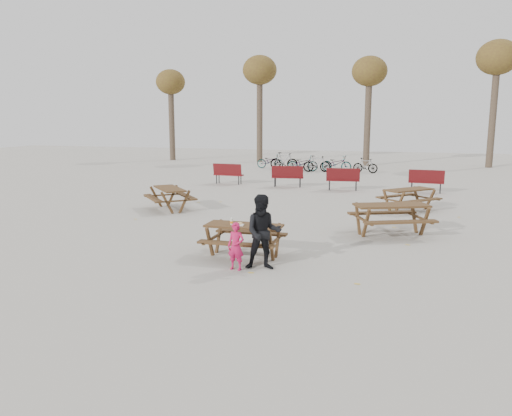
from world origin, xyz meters
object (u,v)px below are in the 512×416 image
(main_picnic_table, at_px, (244,232))
(food_tray, at_px, (240,225))
(adult, at_px, (263,232))
(picnic_table_north, at_px, (170,199))
(picnic_table_far, at_px, (409,200))
(picnic_table_east, at_px, (391,220))
(child, at_px, (236,246))
(soda_bottle, at_px, (232,222))

(main_picnic_table, height_order, food_tray, food_tray)
(adult, bearing_deg, picnic_table_north, 114.28)
(food_tray, bearing_deg, picnic_table_far, 63.10)
(food_tray, xyz_separation_m, picnic_table_far, (3.82, 7.54, -0.40))
(main_picnic_table, distance_m, picnic_table_east, 4.66)
(adult, bearing_deg, picnic_table_far, 53.02)
(picnic_table_east, bearing_deg, food_tray, -158.05)
(child, height_order, picnic_table_north, child)
(child, height_order, picnic_table_east, child)
(picnic_table_north, xyz_separation_m, picnic_table_far, (8.22, 2.28, -0.01))
(main_picnic_table, distance_m, soda_bottle, 0.39)
(main_picnic_table, relative_size, adult, 1.09)
(adult, bearing_deg, food_tray, 121.00)
(main_picnic_table, height_order, picnic_table_north, picnic_table_north)
(soda_bottle, distance_m, picnic_table_north, 6.69)
(picnic_table_north, bearing_deg, adult, -0.95)
(picnic_table_north, height_order, picnic_table_far, picnic_table_north)
(child, bearing_deg, picnic_table_north, 133.10)
(picnic_table_north, bearing_deg, soda_bottle, -3.13)
(food_tray, height_order, child, child)
(main_picnic_table, bearing_deg, picnic_table_far, 63.02)
(main_picnic_table, bearing_deg, picnic_table_north, 131.04)
(main_picnic_table, relative_size, child, 1.72)
(picnic_table_north, relative_size, picnic_table_far, 1.02)
(child, height_order, adult, adult)
(picnic_table_east, bearing_deg, adult, -145.74)
(picnic_table_north, bearing_deg, child, -5.09)
(child, height_order, picnic_table_far, child)
(picnic_table_far, bearing_deg, soda_bottle, -164.76)
(food_tray, relative_size, picnic_table_north, 0.10)
(soda_bottle, bearing_deg, food_tray, -13.41)
(soda_bottle, xyz_separation_m, picnic_table_far, (4.04, 7.49, -0.46))
(child, distance_m, picnic_table_north, 7.70)
(adult, distance_m, picnic_table_north, 7.90)
(main_picnic_table, height_order, picnic_table_far, picnic_table_far)
(picnic_table_east, relative_size, picnic_table_far, 1.12)
(soda_bottle, distance_m, adult, 1.24)
(food_tray, distance_m, child, 0.98)
(picnic_table_east, bearing_deg, picnic_table_far, 58.94)
(main_picnic_table, relative_size, soda_bottle, 10.59)
(main_picnic_table, xyz_separation_m, picnic_table_east, (3.27, 3.32, -0.15))
(picnic_table_east, bearing_deg, picnic_table_north, 142.76)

